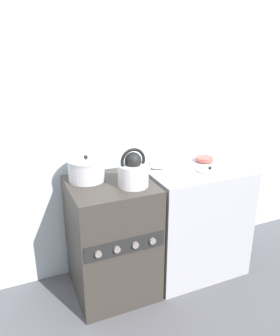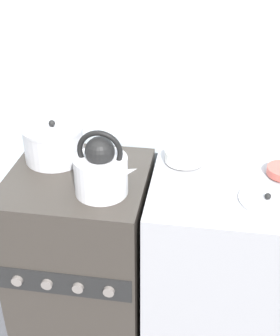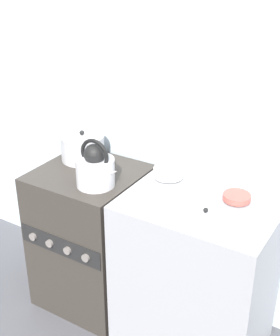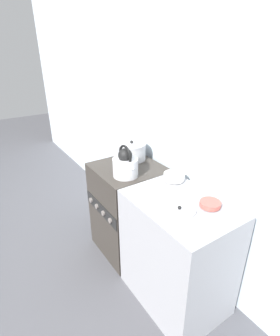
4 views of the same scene
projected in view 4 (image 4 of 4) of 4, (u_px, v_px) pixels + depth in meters
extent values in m
plane|color=#4C4C51|center=(105.00, 256.00, 2.48)|extent=(12.00, 12.00, 0.00)
cube|color=silver|center=(161.00, 117.00, 2.26)|extent=(7.00, 0.06, 2.50)
cube|color=#332D28|center=(129.00, 209.00, 2.44)|extent=(0.57, 0.55, 0.87)
cube|color=black|center=(101.00, 209.00, 2.25)|extent=(0.55, 0.01, 0.11)
cylinder|color=slate|center=(91.00, 200.00, 2.39)|extent=(0.04, 0.02, 0.04)
cylinder|color=slate|center=(97.00, 206.00, 2.29)|extent=(0.04, 0.02, 0.04)
cylinder|color=slate|center=(103.00, 213.00, 2.20)|extent=(0.04, 0.02, 0.04)
cylinder|color=slate|center=(110.00, 221.00, 2.11)|extent=(0.04, 0.02, 0.04)
cube|color=#99999E|center=(177.00, 253.00, 1.92)|extent=(0.76, 0.53, 0.88)
cylinder|color=silver|center=(125.00, 167.00, 2.07)|extent=(0.20, 0.20, 0.15)
sphere|color=black|center=(125.00, 155.00, 2.03)|extent=(0.11, 0.11, 0.11)
torus|color=black|center=(125.00, 155.00, 2.03)|extent=(0.17, 0.02, 0.17)
cone|color=silver|center=(132.00, 169.00, 1.99)|extent=(0.10, 0.04, 0.08)
cylinder|color=#B2B2B7|center=(132.00, 152.00, 2.38)|extent=(0.25, 0.25, 0.14)
cylinder|color=#B2B2B7|center=(132.00, 144.00, 2.35)|extent=(0.26, 0.26, 0.01)
sphere|color=black|center=(132.00, 142.00, 2.34)|extent=(0.03, 0.03, 0.03)
cylinder|color=white|center=(174.00, 180.00, 2.01)|extent=(0.07, 0.07, 0.01)
cylinder|color=white|center=(174.00, 176.00, 2.00)|extent=(0.16, 0.16, 0.05)
cylinder|color=#B75147|center=(210.00, 206.00, 1.69)|extent=(0.06, 0.06, 0.01)
cylinder|color=#B75147|center=(210.00, 204.00, 1.68)|extent=(0.14, 0.14, 0.03)
cylinder|color=#B2B2B7|center=(179.00, 210.00, 1.65)|extent=(0.21, 0.21, 0.01)
sphere|color=black|center=(179.00, 208.00, 1.64)|extent=(0.02, 0.02, 0.02)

